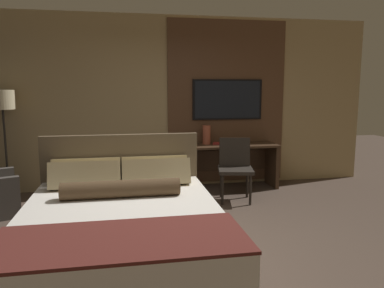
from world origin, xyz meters
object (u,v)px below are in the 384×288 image
Objects in this scene: bed at (122,231)px; floor_lamp at (3,108)px; vase_tall at (207,135)px; desk at (230,159)px; book at (220,143)px; desk_chair at (235,163)px; tv at (227,100)px.

floor_lamp is at bearing 123.70° from bed.
bed is at bearing -56.30° from floor_lamp.
desk is at bearing -9.42° from vase_tall.
vase_tall is at bearing 160.86° from book.
bed is 3.19m from floor_lamp.
floor_lamp is 6.19× the size of book.
desk is at bearing 91.40° from desk_chair.
floor_lamp reaches higher than vase_tall.
book is (1.59, 2.52, 0.39)m from bed.
vase_tall is (-0.39, 0.06, 0.40)m from desk.
desk_chair is at bearing -100.48° from desk.
tv is 0.71m from vase_tall.
desk_chair is (1.64, 1.86, 0.20)m from bed.
tv is (0.00, 0.23, 0.96)m from desk.
floor_lamp is (-1.68, 2.52, 1.00)m from bed.
vase_tall is (3.05, 0.07, -0.47)m from floor_lamp.
tv reaches higher than book.
bed is 1.90× the size of tv.
desk_chair is 3.48m from floor_lamp.
desk is at bearing -90.00° from tv.
tv reaches higher than desk.
desk_chair is at bearing 48.57° from bed.
desk is 1.65× the size of desk_chair.
vase_tall is at bearing 1.33° from floor_lamp.
book is (-0.18, -0.01, 0.26)m from desk.
tv is at bearing 94.00° from desk_chair.
floor_lamp reaches higher than desk.
vase_tall is (1.37, 2.59, 0.53)m from bed.
vase_tall is (-0.39, -0.16, -0.56)m from tv.
vase_tall is 0.26m from book.
bed is at bearing -124.93° from desk.
tv is 0.76m from book.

